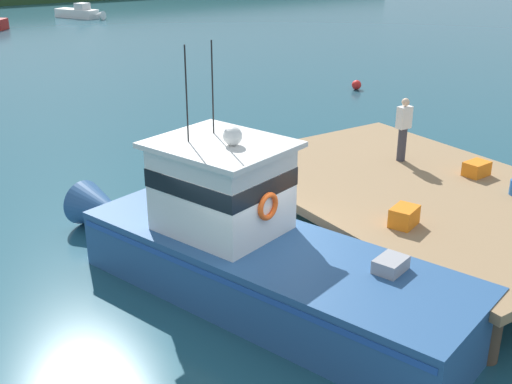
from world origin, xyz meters
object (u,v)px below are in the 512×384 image
object	(u,v)px
mooring_buoy_outer	(356,85)
crate_single_by_cleat	(477,169)
crate_stack_mid_dock	(404,216)
deckhand_by_the_boat	(403,128)
moored_boat_outer_mooring	(80,13)
main_fishing_boat	(247,247)

from	to	relation	value
mooring_buoy_outer	crate_single_by_cleat	bearing A→B (deg)	-120.47
crate_stack_mid_dock	deckhand_by_the_boat	world-z (taller)	deckhand_by_the_boat
crate_single_by_cleat	mooring_buoy_outer	world-z (taller)	crate_single_by_cleat
crate_single_by_cleat	moored_boat_outer_mooring	bearing A→B (deg)	82.75
crate_single_by_cleat	deckhand_by_the_boat	distance (m)	2.05
moored_boat_outer_mooring	main_fishing_boat	bearing A→B (deg)	-105.21
crate_stack_mid_dock	mooring_buoy_outer	size ratio (longest dim) A/B	1.39
crate_single_by_cleat	mooring_buoy_outer	bearing A→B (deg)	59.53
moored_boat_outer_mooring	mooring_buoy_outer	size ratio (longest dim) A/B	10.81
crate_stack_mid_dock	crate_single_by_cleat	world-z (taller)	crate_stack_mid_dock
moored_boat_outer_mooring	mooring_buoy_outer	bearing A→B (deg)	-87.30
main_fishing_boat	moored_boat_outer_mooring	world-z (taller)	main_fishing_boat
deckhand_by_the_boat	moored_boat_outer_mooring	xyz separation A→B (m)	(6.45, 43.22, -1.64)
main_fishing_boat	crate_stack_mid_dock	xyz separation A→B (m)	(2.93, -1.24, 0.39)
main_fishing_boat	mooring_buoy_outer	bearing A→B (deg)	41.61
mooring_buoy_outer	main_fishing_boat	bearing A→B (deg)	-138.39
moored_boat_outer_mooring	deckhand_by_the_boat	bearing A→B (deg)	-98.48
deckhand_by_the_boat	mooring_buoy_outer	world-z (taller)	deckhand_by_the_boat
crate_stack_mid_dock	moored_boat_outer_mooring	bearing A→B (deg)	78.63
crate_stack_mid_dock	deckhand_by_the_boat	distance (m)	4.08
main_fishing_boat	crate_stack_mid_dock	world-z (taller)	main_fishing_boat
moored_boat_outer_mooring	mooring_buoy_outer	world-z (taller)	moored_boat_outer_mooring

